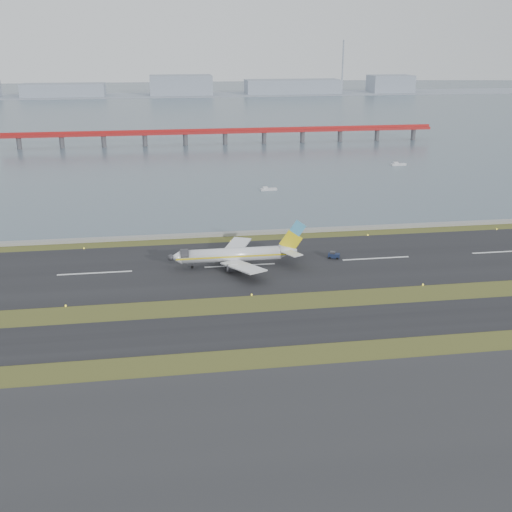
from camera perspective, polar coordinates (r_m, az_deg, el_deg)
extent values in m
plane|color=#384217|center=(153.28, 0.03, -4.60)|extent=(1000.00, 1000.00, 0.00)
cube|color=#2B2B2D|center=(105.91, 4.84, -16.27)|extent=(1000.00, 50.00, 0.10)
cube|color=black|center=(142.46, 0.78, -6.47)|extent=(1000.00, 18.00, 0.10)
cube|color=black|center=(180.92, -1.44, -0.86)|extent=(1000.00, 45.00, 0.10)
cube|color=gray|center=(209.10, -2.52, 1.98)|extent=(1000.00, 2.50, 1.00)
cube|color=#42515E|center=(602.52, -6.94, 12.81)|extent=(1400.00, 800.00, 1.30)
cube|color=#A41C1C|center=(394.90, -2.77, 10.96)|extent=(260.00, 5.00, 1.60)
cube|color=#A41C1C|center=(394.70, -2.78, 11.18)|extent=(260.00, 0.40, 1.40)
cylinder|color=#4C4C51|center=(397.03, -16.87, 9.58)|extent=(2.80, 2.80, 7.00)
cylinder|color=#4C4C51|center=(395.53, -2.76, 10.31)|extent=(2.80, 2.80, 7.00)
cylinder|color=#4C4C51|center=(416.76, 10.70, 10.45)|extent=(2.80, 2.80, 7.00)
cube|color=#8B96A5|center=(761.80, -7.44, 14.00)|extent=(1400.00, 80.00, 1.00)
cube|color=#8B96A5|center=(767.27, -16.72, 13.95)|extent=(90.00, 35.00, 14.00)
cube|color=#8B96A5|center=(761.35, -6.69, 14.86)|extent=(70.00, 35.00, 22.00)
cube|color=#8B96A5|center=(777.91, 3.25, 14.81)|extent=(110.00, 35.00, 16.00)
cube|color=#8B96A5|center=(811.27, 11.86, 14.76)|extent=(50.00, 35.00, 20.00)
cylinder|color=#8B96A5|center=(791.41, 7.71, 16.34)|extent=(1.80, 1.80, 60.00)
cylinder|color=white|center=(179.35, -2.21, 0.12)|extent=(28.00, 3.80, 3.80)
cone|color=white|center=(178.34, -7.20, -0.13)|extent=(3.20, 3.80, 3.80)
cone|color=white|center=(181.72, 2.86, 0.46)|extent=(5.00, 3.80, 3.80)
cube|color=yellow|center=(177.54, -2.14, -0.08)|extent=(31.00, 0.06, 0.45)
cube|color=yellow|center=(181.16, -2.28, 0.31)|extent=(31.00, 0.06, 0.45)
cube|color=white|center=(171.86, -1.15, -0.96)|extent=(11.31, 15.89, 1.66)
cube|color=white|center=(187.83, -1.85, 0.76)|extent=(11.31, 15.89, 1.66)
cylinder|color=#353439|center=(174.40, -1.81, -1.09)|extent=(4.20, 2.10, 2.10)
cylinder|color=#353439|center=(185.66, -2.27, 0.15)|extent=(4.20, 2.10, 2.10)
cube|color=yellow|center=(180.99, 3.13, 1.34)|extent=(6.80, 0.35, 6.85)
cube|color=#479DCB|center=(180.32, 3.74, 2.49)|extent=(4.85, 0.37, 4.90)
cube|color=white|center=(178.09, 3.21, 0.24)|extent=(5.64, 6.80, 0.22)
cube|color=white|center=(185.16, 2.72, 0.97)|extent=(5.64, 6.80, 0.22)
cylinder|color=black|center=(179.49, -5.69, -0.98)|extent=(0.80, 0.28, 0.80)
cylinder|color=black|center=(177.86, -1.61, -1.04)|extent=(1.00, 0.38, 1.00)
cylinder|color=black|center=(183.10, -1.84, -0.46)|extent=(1.00, 0.38, 1.00)
cube|color=#151F3B|center=(187.98, 6.94, 0.04)|extent=(3.71, 2.93, 1.22)
cube|color=#353439|center=(187.76, 6.83, 0.29)|extent=(1.90, 1.95, 0.71)
cylinder|color=black|center=(187.51, 6.57, -0.17)|extent=(0.78, 0.55, 0.71)
cylinder|color=black|center=(189.04, 6.63, -0.02)|extent=(0.78, 0.55, 0.71)
cylinder|color=black|center=(187.28, 7.24, -0.22)|extent=(0.78, 0.55, 0.71)
cylinder|color=black|center=(188.82, 7.30, -0.07)|extent=(0.78, 0.55, 0.71)
cube|color=silver|center=(272.55, 1.13, 5.94)|extent=(7.04, 2.71, 0.89)
cube|color=silver|center=(272.02, 0.83, 6.08)|extent=(2.09, 1.73, 0.89)
cube|color=silver|center=(335.75, 12.57, 7.94)|extent=(7.68, 2.78, 0.97)
cube|color=silver|center=(334.94, 12.32, 8.08)|extent=(2.25, 1.84, 0.97)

